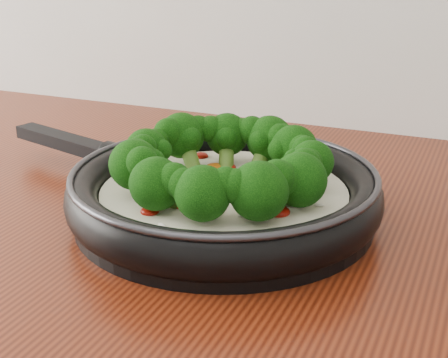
% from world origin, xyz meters
% --- Properties ---
extents(skillet, '(0.60, 0.45, 0.11)m').
position_xyz_m(skillet, '(0.02, 1.06, 0.94)').
color(skillet, black).
rests_on(skillet, counter).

